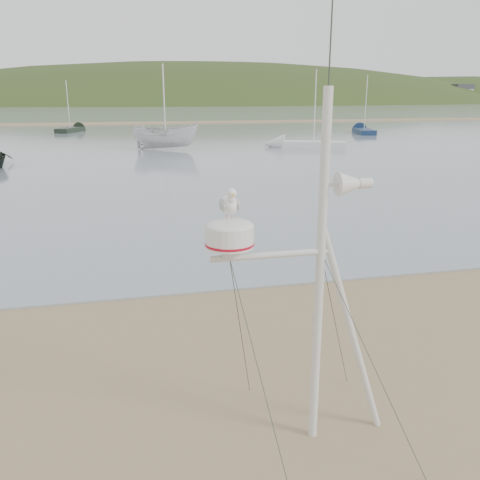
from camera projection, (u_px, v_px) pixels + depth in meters
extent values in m
plane|color=olive|center=(126.00, 409.00, 7.07)|extent=(560.00, 560.00, 0.00)
cube|color=gray|center=(118.00, 110.00, 130.58)|extent=(560.00, 256.00, 0.04)
cube|color=olive|center=(119.00, 123.00, 72.55)|extent=(560.00, 7.00, 0.07)
ellipsoid|color=#243415|center=(207.00, 150.00, 241.75)|extent=(400.00, 180.00, 80.00)
ellipsoid|color=#243415|center=(466.00, 131.00, 270.23)|extent=(300.00, 135.00, 56.00)
cube|color=silver|center=(14.00, 94.00, 181.56)|extent=(8.40, 6.30, 8.00)
cube|color=silver|center=(90.00, 94.00, 187.19)|extent=(8.40, 6.30, 8.00)
cube|color=silver|center=(161.00, 94.00, 192.82)|extent=(8.40, 6.30, 8.00)
cube|color=silver|center=(228.00, 94.00, 198.45)|extent=(8.40, 6.30, 8.00)
cube|color=silver|center=(291.00, 94.00, 204.08)|extent=(8.40, 6.30, 8.00)
cube|color=silver|center=(351.00, 94.00, 209.72)|extent=(8.40, 6.30, 8.00)
cube|color=silver|center=(407.00, 94.00, 215.35)|extent=(8.40, 6.30, 8.00)
cube|color=silver|center=(461.00, 94.00, 220.98)|extent=(8.40, 6.30, 8.00)
cylinder|color=silver|center=(320.00, 278.00, 5.95)|extent=(0.11, 0.11, 4.31)
cylinder|color=silver|center=(352.00, 332.00, 6.26)|extent=(1.00, 0.09, 2.83)
cylinder|color=silver|center=(272.00, 255.00, 5.73)|extent=(1.40, 0.08, 0.08)
cylinder|color=#2D382D|center=(331.00, 42.00, 5.23)|extent=(0.02, 0.02, 0.97)
cube|color=silver|center=(230.00, 251.00, 5.60)|extent=(0.17, 0.17, 0.10)
cylinder|color=silver|center=(229.00, 236.00, 5.56)|extent=(0.54, 0.54, 0.24)
cylinder|color=#A90C1F|center=(230.00, 244.00, 5.58)|extent=(0.55, 0.55, 0.03)
ellipsoid|color=silver|center=(229.00, 226.00, 5.52)|extent=(0.54, 0.54, 0.15)
cone|color=silver|center=(349.00, 184.00, 5.71)|extent=(0.28, 0.28, 0.28)
cylinder|color=silver|center=(365.00, 183.00, 5.75)|extent=(0.15, 0.12, 0.12)
cube|color=silver|center=(333.00, 185.00, 5.67)|extent=(0.22, 0.04, 0.04)
cylinder|color=tan|center=(227.00, 216.00, 5.49)|extent=(0.01, 0.01, 0.08)
cylinder|color=tan|center=(232.00, 216.00, 5.50)|extent=(0.01, 0.01, 0.08)
ellipsoid|color=white|center=(229.00, 205.00, 5.46)|extent=(0.18, 0.29, 0.22)
ellipsoid|color=#A3A7AB|center=(222.00, 205.00, 5.43)|extent=(0.06, 0.24, 0.14)
ellipsoid|color=#A3A7AB|center=(237.00, 204.00, 5.46)|extent=(0.06, 0.24, 0.14)
cone|color=white|center=(226.00, 204.00, 5.60)|extent=(0.10, 0.09, 0.10)
ellipsoid|color=white|center=(231.00, 198.00, 5.33)|extent=(0.09, 0.09, 0.13)
sphere|color=white|center=(232.00, 193.00, 5.29)|extent=(0.10, 0.10, 0.10)
cone|color=gold|center=(233.00, 195.00, 5.24)|extent=(0.02, 0.05, 0.02)
imported|color=silver|center=(165.00, 115.00, 38.56)|extent=(2.54, 2.50, 5.20)
cube|color=#142646|center=(364.00, 131.00, 54.53)|extent=(2.80, 5.26, 0.50)
cone|color=#142646|center=(358.00, 129.00, 57.61)|extent=(1.99, 2.10, 1.61)
cylinder|color=silver|center=(366.00, 102.00, 53.69)|extent=(0.08, 0.08, 5.52)
cube|color=silver|center=(314.00, 144.00, 40.56)|extent=(5.22, 3.27, 0.50)
cone|color=silver|center=(274.00, 144.00, 40.98)|extent=(2.20, 2.11, 1.59)
cylinder|color=silver|center=(315.00, 106.00, 39.73)|extent=(0.08, 0.08, 5.48)
cube|color=black|center=(70.00, 130.00, 56.70)|extent=(3.06, 4.81, 0.50)
cone|color=black|center=(82.00, 128.00, 59.49)|extent=(1.96, 2.04, 1.47)
cylinder|color=silver|center=(68.00, 104.00, 55.93)|extent=(0.08, 0.08, 5.05)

